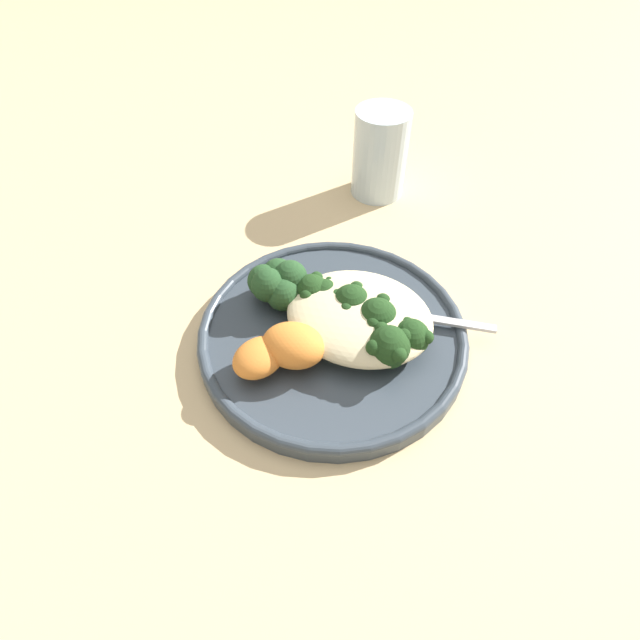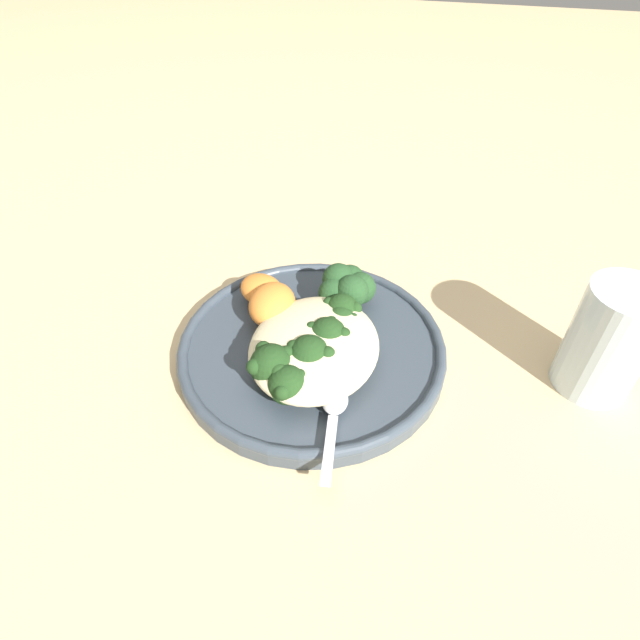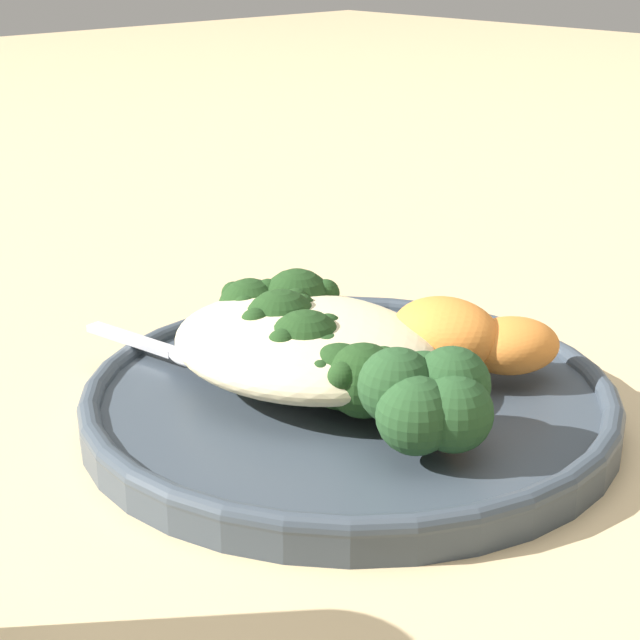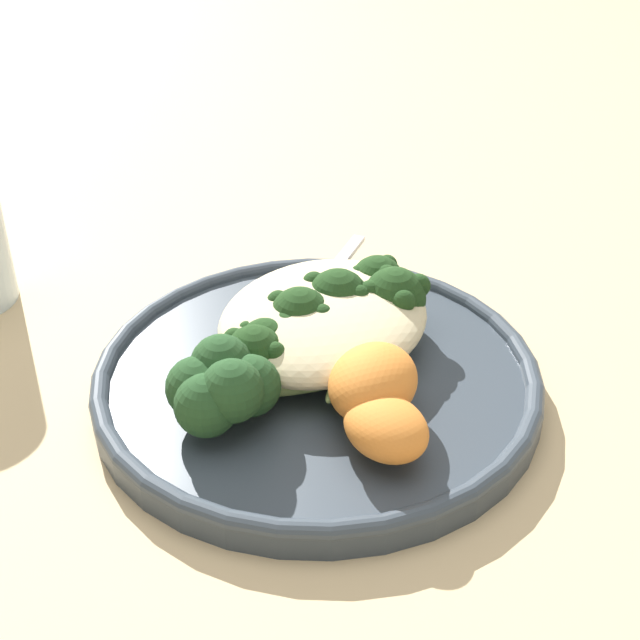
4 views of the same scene
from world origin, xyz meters
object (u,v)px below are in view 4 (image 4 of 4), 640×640
object	(u,v)px
spoon	(325,279)
kale_tuft	(222,387)
plate	(317,378)
broccoli_stalk_4	(297,341)
broccoli_stalk_6	(263,357)
sweet_potato_chunk_1	(386,427)
broccoli_stalk_1	(373,298)
broccoli_stalk_7	(279,379)
broccoli_stalk_2	(337,309)
broccoli_stalk_3	(307,326)
quinoa_mound	(318,317)
broccoli_stalk_5	(288,352)
sweet_potato_chunk_0	(373,382)
broccoli_stalk_0	(388,308)

from	to	relation	value
spoon	kale_tuft	bearing A→B (deg)	-179.55
plate	spoon	world-z (taller)	spoon
kale_tuft	broccoli_stalk_4	bearing A→B (deg)	173.87
broccoli_stalk_4	spoon	size ratio (longest dim) A/B	0.78
broccoli_stalk_6	sweet_potato_chunk_1	size ratio (longest dim) A/B	1.56
broccoli_stalk_6	spoon	distance (m)	0.12
broccoli_stalk_1	broccoli_stalk_6	distance (m)	0.10
broccoli_stalk_7	broccoli_stalk_2	bearing A→B (deg)	-134.52
broccoli_stalk_3	broccoli_stalk_4	xyz separation A→B (m)	(0.01, 0.00, -0.00)
broccoli_stalk_2	broccoli_stalk_7	distance (m)	0.08
kale_tuft	spoon	world-z (taller)	kale_tuft
broccoli_stalk_2	quinoa_mound	bearing A→B (deg)	109.46
broccoli_stalk_4	quinoa_mound	bearing A→B (deg)	-83.43
broccoli_stalk_1	broccoli_stalk_5	distance (m)	0.08
quinoa_mound	kale_tuft	world-z (taller)	kale_tuft
plate	broccoli_stalk_5	bearing A→B (deg)	-38.20
broccoli_stalk_2	sweet_potato_chunk_0	xyz separation A→B (m)	(0.06, 0.06, 0.00)
sweet_potato_chunk_0	broccoli_stalk_5	bearing A→B (deg)	-96.29
broccoli_stalk_0	broccoli_stalk_7	bearing A→B (deg)	159.71
quinoa_mound	broccoli_stalk_2	size ratio (longest dim) A/B	1.53
broccoli_stalk_7	broccoli_stalk_6	bearing A→B (deg)	-70.94
broccoli_stalk_3	broccoli_stalk_7	xyz separation A→B (m)	(0.05, 0.01, -0.01)
sweet_potato_chunk_1	broccoli_stalk_7	bearing A→B (deg)	-98.16
plate	broccoli_stalk_3	bearing A→B (deg)	-126.50
broccoli_stalk_2	broccoli_stalk_3	bearing A→B (deg)	127.16
broccoli_stalk_0	broccoli_stalk_2	world-z (taller)	same
broccoli_stalk_3	broccoli_stalk_6	world-z (taller)	broccoli_stalk_3
broccoli_stalk_3	broccoli_stalk_7	distance (m)	0.05
broccoli_stalk_2	spoon	bearing A→B (deg)	-0.49
quinoa_mound	sweet_potato_chunk_0	size ratio (longest dim) A/B	2.41
spoon	broccoli_stalk_3	bearing A→B (deg)	-166.08
quinoa_mound	broccoli_stalk_7	world-z (taller)	quinoa_mound
broccoli_stalk_5	spoon	xyz separation A→B (m)	(-0.10, -0.03, -0.01)
broccoli_stalk_4	sweet_potato_chunk_0	distance (m)	0.07
spoon	broccoli_stalk_6	bearing A→B (deg)	-176.25
sweet_potato_chunk_0	broccoli_stalk_6	bearing A→B (deg)	-83.02
broccoli_stalk_0	broccoli_stalk_2	xyz separation A→B (m)	(0.02, -0.03, -0.00)
plate	broccoli_stalk_0	xyz separation A→B (m)	(-0.05, 0.02, 0.03)
kale_tuft	broccoli_stalk_1	bearing A→B (deg)	169.52
plate	broccoli_stalk_1	bearing A→B (deg)	175.74
broccoli_stalk_7	sweet_potato_chunk_1	size ratio (longest dim) A/B	1.76
broccoli_stalk_4	broccoli_stalk_5	distance (m)	0.01
plate	broccoli_stalk_7	size ratio (longest dim) A/B	2.99
quinoa_mound	kale_tuft	xyz separation A→B (m)	(0.10, -0.01, 0.00)
broccoli_stalk_4	broccoli_stalk_7	world-z (taller)	broccoli_stalk_4
plate	broccoli_stalk_2	size ratio (longest dim) A/B	2.87
broccoli_stalk_5	broccoli_stalk_7	xyz separation A→B (m)	(0.02, 0.01, -0.00)
broccoli_stalk_1	spoon	distance (m)	0.06
kale_tuft	spoon	size ratio (longest dim) A/B	0.63
plate	kale_tuft	world-z (taller)	kale_tuft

